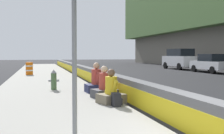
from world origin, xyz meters
TOP-DOWN VIEW (x-y plane):
  - jersey_barrier at (0.00, 0.00)m, footprint 76.00×0.45m
  - route_sign_post at (0.65, 2.39)m, footprint 0.44×0.09m
  - fire_hydrant at (7.67, 2.40)m, footprint 0.26×0.46m
  - seated_person_foreground at (3.86, 0.82)m, footprint 0.87×0.94m
  - seated_person_middle at (4.93, 0.79)m, footprint 0.86×0.95m
  - seated_person_rear at (6.41, 0.76)m, footprint 0.79×0.91m
  - backpack at (3.30, 0.81)m, footprint 0.32×0.28m
  - construction_barrel at (16.93, 3.69)m, footprint 0.54×0.54m
  - parked_car_fourth at (17.01, -12.18)m, footprint 4.52×1.98m
  - parked_car_midline at (22.89, -12.26)m, footprint 4.84×2.15m

SIDE VIEW (x-z plane):
  - backpack at x=3.30m, z-range 0.13..0.53m
  - jersey_barrier at x=0.00m, z-range 0.00..0.85m
  - seated_person_foreground at x=3.86m, z-range -0.06..1.02m
  - seated_person_middle at x=4.93m, z-range -0.07..1.06m
  - seated_person_rear at x=6.41m, z-range -0.09..1.12m
  - fire_hydrant at x=7.67m, z-range 0.15..1.03m
  - construction_barrel at x=16.93m, z-range 0.14..1.09m
  - parked_car_fourth at x=17.01m, z-range 0.01..1.72m
  - parked_car_midline at x=22.89m, z-range 0.04..2.32m
  - route_sign_post at x=0.65m, z-range 0.41..4.01m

